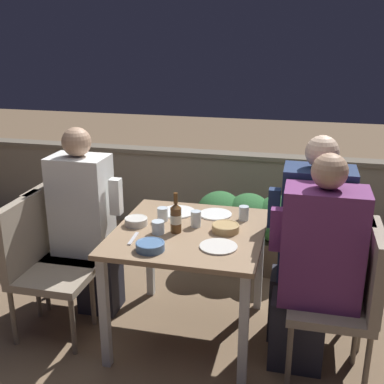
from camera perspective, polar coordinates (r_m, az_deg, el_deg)
ground_plane at (r=3.28m, az=-0.29°, el=-16.36°), size 16.00×16.00×0.00m
parapet_wall at (r=4.70m, az=4.93°, el=0.13°), size 9.00×0.18×0.77m
dining_table at (r=2.96m, az=-0.31°, el=-6.22°), size 0.90×0.93×0.73m
planter_hedge at (r=3.97m, az=6.64°, el=-4.11°), size 0.86×0.47×0.63m
chair_left_near at (r=3.21m, az=-17.68°, el=-7.29°), size 0.47×0.46×0.89m
chair_left_far at (r=3.46m, az=-15.28°, el=-5.10°), size 0.47×0.46×0.89m
person_white_polo at (r=3.32m, az=-12.36°, el=-3.46°), size 0.47×0.26×1.30m
chair_right_near at (r=2.83m, az=18.36°, el=-11.00°), size 0.47×0.46×0.89m
person_purple_stripe at (r=2.76m, az=14.36°, el=-8.58°), size 0.50×0.26×1.29m
chair_right_far at (r=3.07m, az=17.34°, el=-8.46°), size 0.47×0.46×0.89m
person_navy_jumper at (r=3.00m, az=13.71°, el=-5.83°), size 0.49×0.26×1.32m
beer_bottle at (r=2.86m, az=-1.93°, el=-3.01°), size 0.07×0.07×0.25m
plate_0 at (r=2.70m, az=3.15°, el=-6.47°), size 0.21×0.21×0.01m
plate_1 at (r=3.19m, az=-1.72°, el=-2.36°), size 0.24×0.24×0.01m
plate_2 at (r=3.15m, az=2.80°, el=-2.64°), size 0.21×0.21×0.01m
bowl_0 at (r=2.89m, az=4.00°, el=-4.21°), size 0.17×0.17×0.05m
bowl_1 at (r=2.66m, az=-4.98°, el=-6.35°), size 0.16×0.16×0.05m
bowl_2 at (r=3.00m, az=-6.62°, el=-3.41°), size 0.14×0.14×0.05m
glass_cup_0 at (r=3.07m, az=6.16°, el=-2.50°), size 0.06×0.06×0.09m
glass_cup_1 at (r=2.87m, az=-4.04°, el=-4.18°), size 0.08×0.08×0.08m
glass_cup_2 at (r=3.04m, az=-3.50°, el=-2.65°), size 0.07×0.07×0.09m
glass_cup_3 at (r=2.95m, az=0.46°, el=-3.19°), size 0.06×0.06×0.10m
fork_0 at (r=2.81m, az=-6.98°, el=-5.49°), size 0.03×0.17×0.01m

